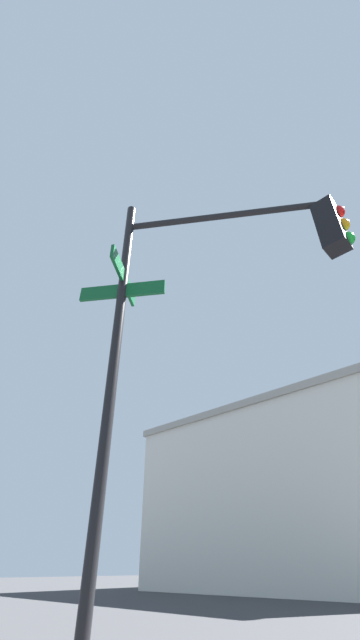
% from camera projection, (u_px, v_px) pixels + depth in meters
% --- Properties ---
extents(traffic_signal_near, '(2.91, 2.13, 5.56)m').
position_uv_depth(traffic_signal_near, '(221.00, 284.00, 4.42)').
color(traffic_signal_near, black).
rests_on(traffic_signal_near, ground_plane).
extents(building_stucco, '(15.63, 24.95, 8.89)m').
position_uv_depth(building_stucco, '(345.00, 510.00, 25.73)').
color(building_stucco, silver).
rests_on(building_stucco, ground_plane).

